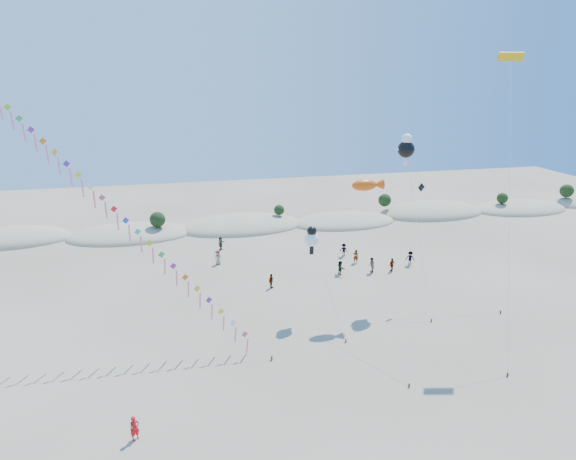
{
  "coord_description": "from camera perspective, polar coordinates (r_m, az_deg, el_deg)",
  "views": [
    {
      "loc": [
        -8.57,
        -24.24,
        21.69
      ],
      "look_at": [
        0.2,
        14.0,
        9.19
      ],
      "focal_mm": 30.0,
      "sensor_mm": 36.0,
      "label": 1
    }
  ],
  "objects": [
    {
      "name": "fish_kite",
      "position": [
        45.79,
        9.43,
        5.24
      ],
      "size": [
        3.34,
        14.63,
        12.59
      ],
      "color": "#3F2D1E",
      "rests_on": "ground"
    },
    {
      "name": "kite_train",
      "position": [
        41.8,
        -21.59,
        3.88
      ],
      "size": [
        24.38,
        13.79,
        24.31
      ],
      "color": "#3F2D1E",
      "rests_on": "ground"
    },
    {
      "name": "cartoon_kite_high",
      "position": [
        49.95,
        13.83,
        9.48
      ],
      "size": [
        2.0,
        9.18,
        16.38
      ],
      "color": "#3F2D1E",
      "rests_on": "ground"
    },
    {
      "name": "dark_kite",
      "position": [
        49.8,
        18.11,
        0.58
      ],
      "size": [
        6.29,
        6.91,
        11.67
      ],
      "color": "#3F2D1E",
      "rests_on": "ground"
    },
    {
      "name": "beachgoers",
      "position": [
        58.17,
        4.08,
        -3.36
      ],
      "size": [
        23.63,
        14.54,
        1.83
      ],
      "color": "slate",
      "rests_on": "ground"
    },
    {
      "name": "cartoon_kite_low",
      "position": [
        44.52,
        2.84,
        -0.93
      ],
      "size": [
        2.12,
        7.0,
        8.62
      ],
      "color": "#3F2D1E",
      "rests_on": "ground"
    },
    {
      "name": "dune_ridge",
      "position": [
        73.29,
        -4.79,
        0.49
      ],
      "size": [
        145.3,
        11.49,
        5.57
      ],
      "color": "gray",
      "rests_on": "ground"
    },
    {
      "name": "flyer_foreground",
      "position": [
        33.76,
        -17.71,
        -21.47
      ],
      "size": [
        0.71,
        0.61,
        1.66
      ],
      "primitive_type": "imported",
      "rotation": [
        0.0,
        0.0,
        0.44
      ],
      "color": "red",
      "rests_on": "ground"
    },
    {
      "name": "parafoil_kite",
      "position": [
        46.99,
        24.89,
        17.43
      ],
      "size": [
        5.99,
        11.6,
        23.73
      ],
      "color": "#3F2D1E",
      "rests_on": "ground"
    },
    {
      "name": "ground",
      "position": [
        33.64,
        5.43,
        -22.57
      ],
      "size": [
        160.0,
        160.0,
        0.0
      ],
      "primitive_type": "plane",
      "color": "#7B6A55",
      "rests_on": "ground"
    }
  ]
}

